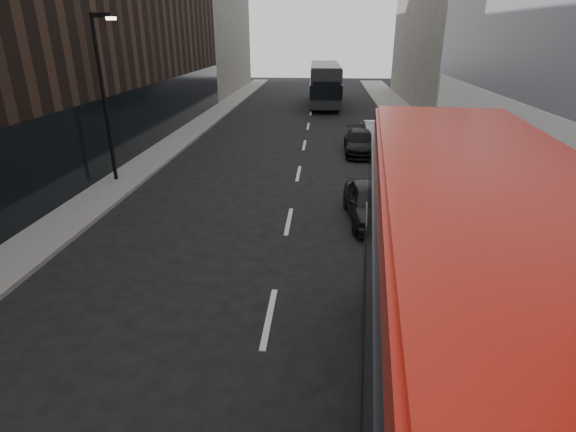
% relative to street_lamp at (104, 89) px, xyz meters
% --- Properties ---
extents(sidewalk_right, '(3.00, 80.00, 0.15)m').
position_rel_street_lamp_xyz_m(sidewalk_right, '(15.72, 7.00, -4.11)').
color(sidewalk_right, slate).
rests_on(sidewalk_right, ground).
extents(sidewalk_left, '(2.00, 80.00, 0.15)m').
position_rel_street_lamp_xyz_m(sidewalk_left, '(0.22, 7.00, -4.11)').
color(sidewalk_left, slate).
rests_on(sidewalk_left, ground).
extents(building_left_mid, '(5.00, 24.00, 14.00)m').
position_rel_street_lamp_xyz_m(building_left_mid, '(-3.28, 12.00, 2.82)').
color(building_left_mid, black).
rests_on(building_left_mid, ground).
extents(building_left_far, '(5.00, 20.00, 13.00)m').
position_rel_street_lamp_xyz_m(building_left_far, '(-3.28, 34.00, 2.32)').
color(building_left_far, '#5F5A54').
rests_on(building_left_far, ground).
extents(street_lamp, '(1.06, 0.22, 7.00)m').
position_rel_street_lamp_xyz_m(street_lamp, '(0.00, 0.00, 0.00)').
color(street_lamp, black).
rests_on(street_lamp, sidewalk_left).
extents(red_bus, '(3.91, 12.33, 4.90)m').
position_rel_street_lamp_xyz_m(red_bus, '(11.40, -14.65, -1.46)').
color(red_bus, '#B5160B').
rests_on(red_bus, ground).
extents(grey_bus, '(3.00, 11.59, 3.72)m').
position_rel_street_lamp_xyz_m(grey_bus, '(9.33, 24.58, -2.19)').
color(grey_bus, black).
rests_on(grey_bus, ground).
extents(car_a, '(2.01, 4.23, 1.40)m').
position_rel_street_lamp_xyz_m(car_a, '(11.16, -3.63, -3.48)').
color(car_a, black).
rests_on(car_a, ground).
extents(car_b, '(1.72, 4.50, 1.46)m').
position_rel_street_lamp_xyz_m(car_b, '(12.58, 8.00, -3.45)').
color(car_b, gray).
rests_on(car_b, ground).
extents(car_c, '(1.79, 4.36, 1.26)m').
position_rel_street_lamp_xyz_m(car_c, '(11.47, 6.29, -3.55)').
color(car_c, black).
rests_on(car_c, ground).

